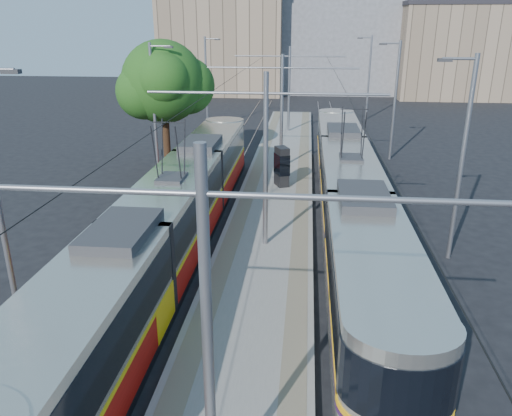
# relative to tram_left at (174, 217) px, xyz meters

# --- Properties ---
(ground) EXTENTS (160.00, 160.00, 0.00)m
(ground) POSITION_rel_tram_left_xyz_m (3.60, -7.10, -1.71)
(ground) COLOR black
(ground) RESTS_ON ground
(platform) EXTENTS (4.00, 50.00, 0.30)m
(platform) POSITION_rel_tram_left_xyz_m (3.60, 9.90, -1.56)
(platform) COLOR gray
(platform) RESTS_ON ground
(tactile_strip_left) EXTENTS (0.70, 50.00, 0.01)m
(tactile_strip_left) POSITION_rel_tram_left_xyz_m (2.15, 9.90, -1.40)
(tactile_strip_left) COLOR gray
(tactile_strip_left) RESTS_ON platform
(tactile_strip_right) EXTENTS (0.70, 50.00, 0.01)m
(tactile_strip_right) POSITION_rel_tram_left_xyz_m (5.05, 9.90, -1.40)
(tactile_strip_right) COLOR gray
(tactile_strip_right) RESTS_ON platform
(rails) EXTENTS (8.71, 70.00, 0.03)m
(rails) POSITION_rel_tram_left_xyz_m (3.60, 9.90, -1.69)
(rails) COLOR gray
(rails) RESTS_ON ground
(tram_left) EXTENTS (2.43, 27.84, 5.50)m
(tram_left) POSITION_rel_tram_left_xyz_m (0.00, 0.00, 0.00)
(tram_left) COLOR black
(tram_left) RESTS_ON ground
(tram_right) EXTENTS (2.43, 28.58, 5.50)m
(tram_right) POSITION_rel_tram_left_xyz_m (7.20, 3.84, 0.15)
(tram_right) COLOR black
(tram_right) RESTS_ON ground
(catenary) EXTENTS (9.20, 70.00, 7.00)m
(catenary) POSITION_rel_tram_left_xyz_m (3.60, 7.06, 2.81)
(catenary) COLOR gray
(catenary) RESTS_ON platform
(street_lamps) EXTENTS (15.18, 38.22, 8.00)m
(street_lamps) POSITION_rel_tram_left_xyz_m (3.60, 13.90, 2.47)
(street_lamps) COLOR gray
(street_lamps) RESTS_ON ground
(shelter) EXTENTS (0.97, 1.17, 2.23)m
(shelter) POSITION_rel_tram_left_xyz_m (3.86, 9.04, -0.24)
(shelter) COLOR black
(shelter) RESTS_ON platform
(tree) EXTENTS (5.62, 5.19, 8.16)m
(tree) POSITION_rel_tram_left_xyz_m (-3.45, 12.95, 3.81)
(tree) COLOR #382314
(tree) RESTS_ON ground
(building_left) EXTENTS (16.32, 12.24, 14.01)m
(building_left) POSITION_rel_tram_left_xyz_m (-6.40, 52.90, 5.31)
(building_left) COLOR gray
(building_left) RESTS_ON ground
(building_centre) EXTENTS (18.36, 14.28, 17.17)m
(building_centre) POSITION_rel_tram_left_xyz_m (9.60, 56.90, 6.88)
(building_centre) COLOR gray
(building_centre) RESTS_ON ground
(building_right) EXTENTS (14.28, 10.20, 11.68)m
(building_right) POSITION_rel_tram_left_xyz_m (23.60, 50.90, 4.14)
(building_right) COLOR gray
(building_right) RESTS_ON ground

